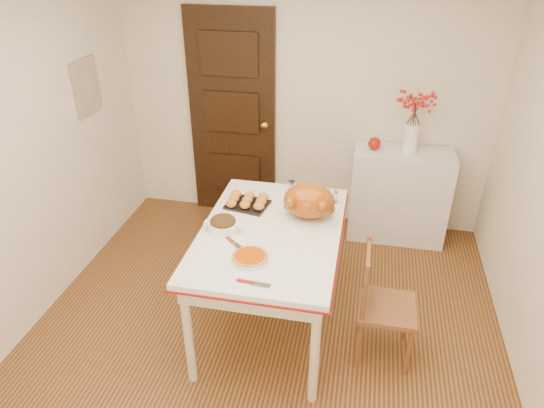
% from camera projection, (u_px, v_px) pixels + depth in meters
% --- Properties ---
extents(floor, '(3.50, 4.00, 0.00)m').
position_uv_depth(floor, '(258.00, 354.00, 3.50)').
color(floor, '#402714').
rests_on(floor, ground).
extents(wall_back, '(3.50, 0.00, 2.50)m').
position_uv_depth(wall_back, '(304.00, 99.00, 4.58)').
color(wall_back, beige).
rests_on(wall_back, ground).
extents(door_back, '(0.85, 0.06, 2.06)m').
position_uv_depth(door_back, '(232.00, 118.00, 4.78)').
color(door_back, black).
rests_on(door_back, ground).
extents(photo_board, '(0.03, 0.35, 0.45)m').
position_uv_depth(photo_board, '(86.00, 86.00, 4.08)').
color(photo_board, tan).
rests_on(photo_board, ground).
extents(sideboard, '(0.89, 0.40, 0.89)m').
position_uv_depth(sideboard, '(399.00, 195.00, 4.62)').
color(sideboard, silver).
rests_on(sideboard, floor).
extents(kitchen_table, '(0.97, 1.42, 0.85)m').
position_uv_depth(kitchen_table, '(271.00, 279.00, 3.56)').
color(kitchen_table, white).
rests_on(kitchen_table, floor).
extents(chair_oak, '(0.38, 0.38, 0.87)m').
position_uv_depth(chair_oak, '(387.00, 305.00, 3.30)').
color(chair_oak, brown).
rests_on(chair_oak, floor).
extents(berry_vase, '(0.28, 0.28, 0.55)m').
position_uv_depth(berry_vase, '(413.00, 123.00, 4.26)').
color(berry_vase, white).
rests_on(berry_vase, sideboard).
extents(apple, '(0.11, 0.11, 0.11)m').
position_uv_depth(apple, '(374.00, 144.00, 4.42)').
color(apple, '#99100B').
rests_on(apple, sideboard).
extents(turkey_platter, '(0.46, 0.39, 0.27)m').
position_uv_depth(turkey_platter, '(309.00, 203.00, 3.41)').
color(turkey_platter, '#9F3F07').
rests_on(turkey_platter, kitchen_table).
extents(pumpkin_pie, '(0.29, 0.29, 0.05)m').
position_uv_depth(pumpkin_pie, '(250.00, 257.00, 3.04)').
color(pumpkin_pie, '#B13A00').
rests_on(pumpkin_pie, kitchen_table).
extents(stuffing_dish, '(0.30, 0.26, 0.10)m').
position_uv_depth(stuffing_dish, '(223.00, 224.00, 3.32)').
color(stuffing_dish, '#3B2810').
rests_on(stuffing_dish, kitchen_table).
extents(rolls_tray, '(0.33, 0.28, 0.08)m').
position_uv_depth(rolls_tray, '(247.00, 201.00, 3.62)').
color(rolls_tray, '#B2721F').
rests_on(rolls_tray, kitchen_table).
extents(pie_server, '(0.21, 0.07, 0.01)m').
position_uv_depth(pie_server, '(253.00, 283.00, 2.85)').
color(pie_server, silver).
rests_on(pie_server, kitchen_table).
extents(carving_knife, '(0.22, 0.20, 0.01)m').
position_uv_depth(carving_knife, '(236.00, 244.00, 3.19)').
color(carving_knife, silver).
rests_on(carving_knife, kitchen_table).
extents(drinking_glass, '(0.07, 0.07, 0.10)m').
position_uv_depth(drinking_glass, '(291.00, 187.00, 3.79)').
color(drinking_glass, white).
rests_on(drinking_glass, kitchen_table).
extents(shaker_pair, '(0.10, 0.05, 0.10)m').
position_uv_depth(shaker_pair, '(331.00, 196.00, 3.68)').
color(shaker_pair, white).
rests_on(shaker_pair, kitchen_table).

